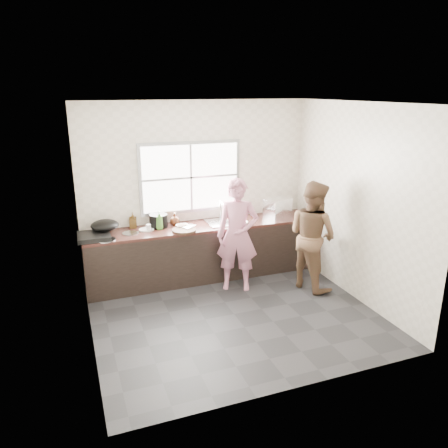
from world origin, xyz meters
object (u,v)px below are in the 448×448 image
object	(u,v)px
person_side	(312,235)
burner	(94,236)
dish_rack	(278,208)
pot_lid_left	(106,240)
bowl_held	(242,223)
cutting_board	(184,230)
bottle_brown_short	(175,219)
plate_food	(147,230)
wok	(105,225)
woman	(238,239)
bowl_crabs	(231,220)
pot_lid_right	(131,233)
bowl_mince	(183,226)
glass_jar	(149,228)
bottle_green	(159,220)
black_pot	(159,221)
bottle_brown_tall	(133,221)

from	to	relation	value
person_side	burner	size ratio (longest dim) A/B	3.67
dish_rack	pot_lid_left	bearing A→B (deg)	165.15
burner	bowl_held	bearing A→B (deg)	-3.42
cutting_board	bottle_brown_short	world-z (taller)	bottle_brown_short
plate_food	wok	size ratio (longest dim) A/B	0.55
woman	bowl_crabs	bearing A→B (deg)	103.36
wok	pot_lid_right	size ratio (longest dim) A/B	1.65
person_side	cutting_board	distance (m)	1.87
bowl_mince	pot_lid_left	xyz separation A→B (m)	(-1.14, -0.16, -0.02)
bowl_mince	glass_jar	size ratio (longest dim) A/B	1.95
bottle_brown_short	dish_rack	xyz separation A→B (m)	(1.68, -0.13, 0.06)
glass_jar	pot_lid_left	xyz separation A→B (m)	(-0.64, -0.20, -0.04)
person_side	bowl_crabs	size ratio (longest dim) A/B	8.00
bottle_green	pot_lid_right	distance (m)	0.46
woman	pot_lid_right	world-z (taller)	woman
woman	black_pot	world-z (taller)	woman
burner	bowl_mince	bearing A→B (deg)	1.71
bottle_brown_tall	wok	bearing A→B (deg)	-158.15
bowl_mince	bottle_green	world-z (taller)	bottle_green
cutting_board	burner	xyz separation A→B (m)	(-1.26, 0.13, 0.02)
bowl_held	cutting_board	bearing A→B (deg)	180.00
cutting_board	burner	size ratio (longest dim) A/B	0.80
plate_food	bottle_brown_tall	bearing A→B (deg)	131.76
woman	bowl_mince	distance (m)	0.86
bowl_held	bottle_brown_short	size ratio (longest dim) A/B	1.23
glass_jar	wok	xyz separation A→B (m)	(-0.61, 0.06, 0.08)
dish_rack	bowl_crabs	bearing A→B (deg)	160.53
cutting_board	black_pot	size ratio (longest dim) A/B	1.29
cutting_board	bottle_green	distance (m)	0.40
bottle_brown_short	pot_lid_right	bearing A→B (deg)	-165.37
person_side	dish_rack	xyz separation A→B (m)	(-0.11, 0.90, 0.20)
bowl_held	black_pot	size ratio (longest dim) A/B	0.80
bowl_held	burner	distance (m)	2.18
woman	bottle_green	size ratio (longest dim) A/B	5.54
bowl_held	pot_lid_right	xyz separation A→B (m)	(-1.67, 0.17, -0.03)
bowl_mince	black_pot	world-z (taller)	black_pot
bowl_held	wok	distance (m)	2.03
pot_lid_left	cutting_board	bearing A→B (deg)	-0.31
bowl_mince	wok	distance (m)	1.12
bottle_brown_tall	bowl_mince	bearing A→B (deg)	-21.52
glass_jar	dish_rack	size ratio (longest dim) A/B	0.25
bowl_mince	burner	world-z (taller)	burner
bottle_brown_short	glass_jar	world-z (taller)	bottle_brown_short
dish_rack	pot_lid_right	world-z (taller)	dish_rack
person_side	bottle_brown_short	world-z (taller)	person_side
bowl_mince	bowl_held	bearing A→B (deg)	-10.62
dish_rack	bowl_held	bearing A→B (deg)	178.29
pot_lid_right	burner	bearing A→B (deg)	-175.08
person_side	black_pot	size ratio (longest dim) A/B	5.95
pot_lid_right	person_side	bearing A→B (deg)	-18.70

